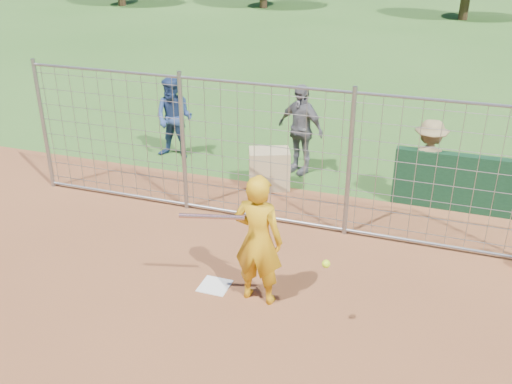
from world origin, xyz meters
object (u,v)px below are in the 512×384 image
at_px(batter, 258,240).
at_px(bystander_c, 428,162).
at_px(bystander_b, 300,129).
at_px(equipment_bin, 269,169).
at_px(bystander_a, 174,118).

distance_m(batter, bystander_c, 4.46).
distance_m(bystander_b, bystander_c, 2.74).
bearing_deg(bystander_b, equipment_bin, -86.90).
relative_size(batter, bystander_a, 1.04).
bearing_deg(batter, bystander_a, -48.72).
height_order(batter, bystander_a, batter).
bearing_deg(bystander_b, bystander_a, -155.25).
bearing_deg(bystander_a, bystander_b, 0.06).
bearing_deg(batter, equipment_bin, -71.04).
bearing_deg(equipment_bin, bystander_c, -15.34).
bearing_deg(batter, bystander_b, -78.44).
bearing_deg(bystander_a, bystander_c, -7.91).
distance_m(bystander_a, bystander_b, 2.88).
height_order(batter, bystander_b, batter).
bearing_deg(bystander_c, batter, 56.19).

